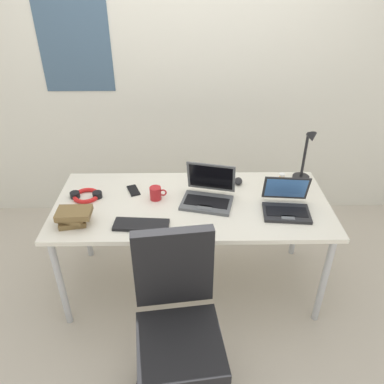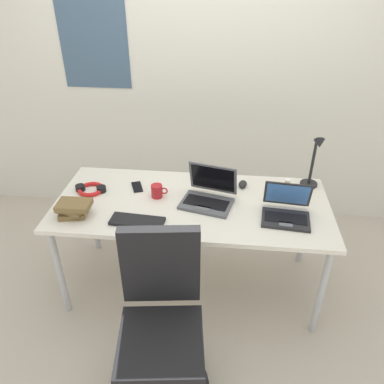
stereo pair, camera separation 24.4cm
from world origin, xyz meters
TOP-DOWN VIEW (x-y plane):
  - ground_plane at (0.00, 0.00)m, footprint 12.00×12.00m
  - wall_back at (-0.00, 1.10)m, footprint 6.00×0.13m
  - desk at (0.00, 0.00)m, footprint 1.80×0.80m
  - desk_lamp at (0.80, 0.28)m, footprint 0.12×0.18m
  - laptop_back_left at (0.11, 0.02)m, footprint 0.38×0.35m
  - laptop_near_lamp at (0.59, -0.11)m, footprint 0.31×0.29m
  - external_keyboard at (-0.31, -0.26)m, footprint 0.34×0.14m
  - computer_mouse at (0.33, 0.24)m, footprint 0.07×0.10m
  - cell_phone at (-0.40, 0.15)m, footprint 0.11×0.15m
  - headphones at (-0.71, 0.07)m, footprint 0.21×0.18m
  - pill_bottle at (0.64, 0.23)m, footprint 0.04×0.04m
  - book_stack at (-0.72, -0.22)m, footprint 0.21×0.18m
  - coffee_mug at (-0.24, 0.05)m, footprint 0.11×0.08m
  - office_chair at (-0.08, -0.77)m, footprint 0.52×0.56m

SIDE VIEW (x-z plane):
  - ground_plane at x=0.00m, z-range 0.00..0.00m
  - office_chair at x=-0.08m, z-range -0.09..0.88m
  - desk at x=0.00m, z-range 0.31..1.05m
  - cell_phone at x=-0.40m, z-range 0.74..0.75m
  - external_keyboard at x=-0.31m, z-range 0.74..0.76m
  - headphones at x=-0.71m, z-range 0.74..0.78m
  - computer_mouse at x=0.33m, z-range 0.74..0.77m
  - pill_bottle at x=0.64m, z-range 0.74..0.82m
  - laptop_near_lamp at x=0.59m, z-range 0.68..0.89m
  - coffee_mug at x=-0.24m, z-range 0.74..0.83m
  - laptop_back_left at x=0.11m, z-range 0.67..0.91m
  - book_stack at x=-0.72m, z-range 0.74..0.84m
  - desk_lamp at x=0.80m, z-range 0.74..1.14m
  - wall_back at x=0.00m, z-range 0.00..2.60m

